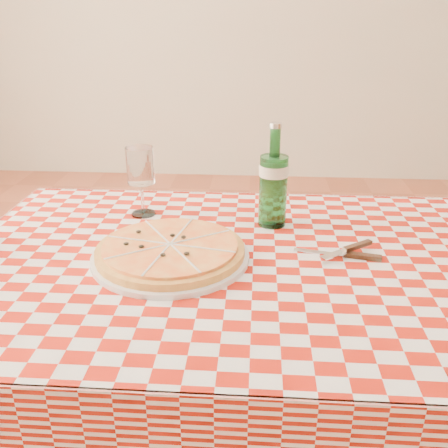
% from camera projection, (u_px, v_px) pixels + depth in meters
% --- Properties ---
extents(dining_table, '(1.20, 0.80, 0.75)m').
position_uv_depth(dining_table, '(231.00, 295.00, 1.20)').
color(dining_table, brown).
rests_on(dining_table, ground).
extents(tablecloth, '(1.30, 0.90, 0.01)m').
position_uv_depth(tablecloth, '(231.00, 260.00, 1.16)').
color(tablecloth, '#9A1509').
rests_on(tablecloth, dining_table).
extents(pizza_plate, '(0.43, 0.43, 0.05)m').
position_uv_depth(pizza_plate, '(170.00, 250.00, 1.15)').
color(pizza_plate, gold).
rests_on(pizza_plate, tablecloth).
extents(water_bottle, '(0.08, 0.08, 0.27)m').
position_uv_depth(water_bottle, '(274.00, 176.00, 1.29)').
color(water_bottle, '#175F22').
rests_on(water_bottle, tablecloth).
extents(wine_glass, '(0.09, 0.09, 0.19)m').
position_uv_depth(wine_glass, '(141.00, 182.00, 1.37)').
color(wine_glass, white).
rests_on(wine_glass, tablecloth).
extents(cutlery, '(0.26, 0.23, 0.02)m').
position_uv_depth(cutlery, '(344.00, 252.00, 1.16)').
color(cutlery, silver).
rests_on(cutlery, tablecloth).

